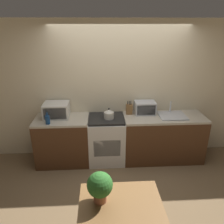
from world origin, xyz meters
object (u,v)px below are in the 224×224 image
object	(u,v)px
kettle	(109,114)
toaster_oven	(145,108)
stove_range	(106,139)
dining_table	(121,214)
bottle	(48,119)
microwave	(57,110)

from	to	relation	value
kettle	toaster_oven	distance (m)	0.72
stove_range	dining_table	world-z (taller)	stove_range
bottle	toaster_oven	size ratio (longest dim) A/B	0.54
stove_range	bottle	world-z (taller)	bottle
stove_range	toaster_oven	size ratio (longest dim) A/B	2.33
stove_range	kettle	world-z (taller)	kettle
stove_range	kettle	distance (m)	0.54
stove_range	toaster_oven	bearing A→B (deg)	11.62
microwave	dining_table	xyz separation A→B (m)	(1.00, -2.07, -0.38)
stove_range	toaster_oven	world-z (taller)	toaster_oven
stove_range	microwave	bearing A→B (deg)	173.83
microwave	bottle	xyz separation A→B (m)	(-0.10, -0.30, -0.05)
microwave	kettle	bearing A→B (deg)	-7.88
bottle	dining_table	size ratio (longest dim) A/B	0.24
microwave	dining_table	size ratio (longest dim) A/B	0.51
microwave	toaster_oven	size ratio (longest dim) A/B	1.17
microwave	bottle	world-z (taller)	microwave
kettle	toaster_oven	xyz separation A→B (m)	(0.69, 0.19, 0.03)
bottle	dining_table	distance (m)	2.11
bottle	dining_table	bearing A→B (deg)	-58.16
bottle	toaster_oven	world-z (taller)	toaster_oven
stove_range	microwave	xyz separation A→B (m)	(-0.91, 0.10, 0.59)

